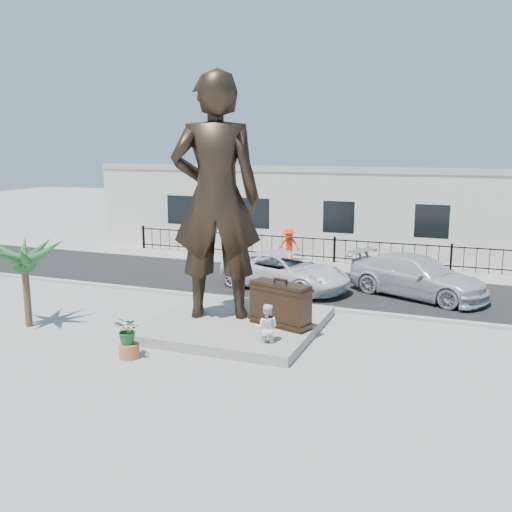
# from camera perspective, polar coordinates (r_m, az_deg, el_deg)

# --- Properties ---
(ground) EXTENTS (100.00, 100.00, 0.00)m
(ground) POSITION_cam_1_polar(r_m,az_deg,el_deg) (16.90, -2.48, -8.90)
(ground) COLOR #9E9991
(ground) RESTS_ON ground
(street) EXTENTS (40.00, 7.00, 0.01)m
(street) POSITION_cam_1_polar(r_m,az_deg,el_deg) (24.13, 5.16, -2.80)
(street) COLOR black
(street) RESTS_ON ground
(curb) EXTENTS (40.00, 0.25, 0.12)m
(curb) POSITION_cam_1_polar(r_m,az_deg,el_deg) (20.88, 2.49, -4.81)
(curb) COLOR #A5A399
(curb) RESTS_ON ground
(far_sidewalk) EXTENTS (40.00, 2.50, 0.02)m
(far_sidewalk) POSITION_cam_1_polar(r_m,az_deg,el_deg) (27.90, 7.44, -0.95)
(far_sidewalk) COLOR #9E9991
(far_sidewalk) RESTS_ON ground
(plinth) EXTENTS (5.20, 5.20, 0.30)m
(plinth) POSITION_cam_1_polar(r_m,az_deg,el_deg) (18.34, -2.03, -6.78)
(plinth) COLOR gray
(plinth) RESTS_ON ground
(fence) EXTENTS (22.00, 0.10, 1.20)m
(fence) POSITION_cam_1_polar(r_m,az_deg,el_deg) (28.55, 7.85, 0.52)
(fence) COLOR black
(fence) RESTS_ON ground
(building) EXTENTS (28.00, 7.00, 4.40)m
(building) POSITION_cam_1_polar(r_m,az_deg,el_deg) (32.38, 9.66, 4.57)
(building) COLOR silver
(building) RESTS_ON ground
(statue) EXTENTS (3.26, 2.68, 7.68)m
(statue) POSITION_cam_1_polar(r_m,az_deg,el_deg) (17.96, -4.03, 5.83)
(statue) COLOR black
(statue) RESTS_ON plinth
(suitcase) EXTENTS (2.01, 1.16, 1.35)m
(suitcase) POSITION_cam_1_polar(r_m,az_deg,el_deg) (17.46, 2.44, -4.87)
(suitcase) COLOR #302114
(suitcase) RESTS_ON plinth
(tourist) EXTENTS (0.77, 0.65, 1.40)m
(tourist) POSITION_cam_1_polar(r_m,az_deg,el_deg) (16.15, 1.07, -7.22)
(tourist) COLOR white
(tourist) RESTS_ON ground
(car_white) EXTENTS (5.85, 3.90, 1.49)m
(car_white) POSITION_cam_1_polar(r_m,az_deg,el_deg) (23.04, 2.97, -1.52)
(car_white) COLOR silver
(car_white) RESTS_ON street
(car_silver) EXTENTS (5.87, 4.07, 1.58)m
(car_silver) POSITION_cam_1_polar(r_m,az_deg,el_deg) (22.79, 15.83, -1.96)
(car_silver) COLOR #B6B9BB
(car_silver) RESTS_ON street
(worker) EXTENTS (1.12, 0.72, 1.65)m
(worker) POSITION_cam_1_polar(r_m,az_deg,el_deg) (28.61, 3.31, 1.13)
(worker) COLOR #F4320C
(worker) RESTS_ON far_sidewalk
(palm_tree) EXTENTS (1.80, 1.80, 3.20)m
(palm_tree) POSITION_cam_1_polar(r_m,az_deg,el_deg) (19.96, -21.71, -6.54)
(palm_tree) COLOR #1C4E23
(palm_tree) RESTS_ON ground
(planter) EXTENTS (0.56, 0.56, 0.40)m
(planter) POSITION_cam_1_polar(r_m,az_deg,el_deg) (16.25, -12.57, -9.24)
(planter) COLOR #B76530
(planter) RESTS_ON ground
(shrub) EXTENTS (0.80, 0.73, 0.79)m
(shrub) POSITION_cam_1_polar(r_m,az_deg,el_deg) (16.06, -12.66, -7.26)
(shrub) COLOR #1D5A26
(shrub) RESTS_ON planter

